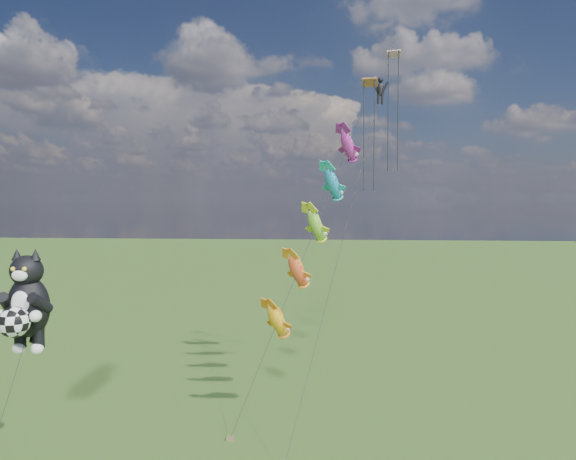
{
  "coord_description": "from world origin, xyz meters",
  "views": [
    {
      "loc": [
        21.74,
        -28.74,
        13.16
      ],
      "look_at": [
        18.65,
        8.77,
        11.04
      ],
      "focal_mm": 35.0,
      "sensor_mm": 36.0,
      "label": 1
    }
  ],
  "objects": [
    {
      "name": "fish_windsock_rig",
      "position": [
        20.53,
        8.41,
        11.29
      ],
      "size": [
        8.04,
        13.91,
        20.12
      ],
      "rotation": [
        0.0,
        0.0,
        -0.2
      ],
      "color": "brown",
      "rests_on": "ground"
    },
    {
      "name": "cat_kite_rig",
      "position": [
        5.95,
        -1.43,
        7.82
      ],
      "size": [
        2.56,
        4.2,
        10.59
      ],
      "rotation": [
        0.0,
        0.0,
        -0.24
      ],
      "color": "brown",
      "rests_on": "ground"
    },
    {
      "name": "parafoil_rig",
      "position": [
        24.8,
        10.97,
        20.06
      ],
      "size": [
        7.39,
        16.33,
        24.58
      ],
      "rotation": [
        0.0,
        0.0,
        -0.31
      ],
      "color": "brown",
      "rests_on": "ground"
    }
  ]
}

